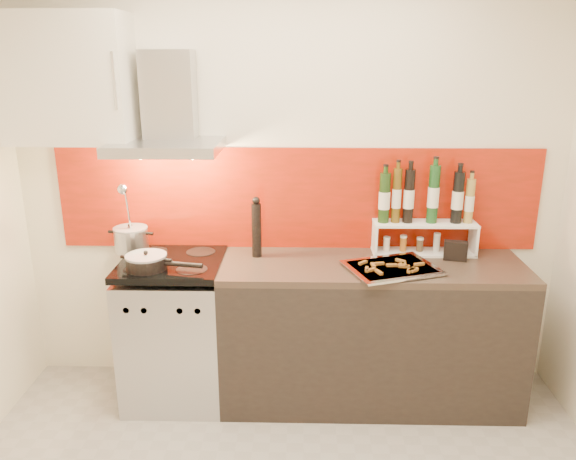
{
  "coord_description": "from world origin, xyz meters",
  "views": [
    {
      "loc": [
        0.07,
        -2.02,
        2.08
      ],
      "look_at": [
        0.0,
        0.95,
        1.15
      ],
      "focal_mm": 35.0,
      "sensor_mm": 36.0,
      "label": 1
    }
  ],
  "objects_px": {
    "range_stove": "(176,331)",
    "counter": "(370,332)",
    "stock_pot": "(131,239)",
    "baking_tray": "(392,268)",
    "pepper_mill": "(257,228)",
    "saute_pan": "(148,262)"
  },
  "relations": [
    {
      "from": "range_stove",
      "to": "counter",
      "type": "distance_m",
      "value": 1.2
    },
    {
      "from": "range_stove",
      "to": "stock_pot",
      "type": "relative_size",
      "value": 4.34
    },
    {
      "from": "counter",
      "to": "baking_tray",
      "type": "relative_size",
      "value": 3.04
    },
    {
      "from": "pepper_mill",
      "to": "baking_tray",
      "type": "relative_size",
      "value": 0.63
    },
    {
      "from": "range_stove",
      "to": "pepper_mill",
      "type": "distance_m",
      "value": 0.82
    },
    {
      "from": "stock_pot",
      "to": "pepper_mill",
      "type": "bearing_deg",
      "value": -3.27
    },
    {
      "from": "counter",
      "to": "pepper_mill",
      "type": "relative_size",
      "value": 4.8
    },
    {
      "from": "range_stove",
      "to": "counter",
      "type": "height_order",
      "value": "range_stove"
    },
    {
      "from": "stock_pot",
      "to": "pepper_mill",
      "type": "distance_m",
      "value": 0.79
    },
    {
      "from": "range_stove",
      "to": "stock_pot",
      "type": "bearing_deg",
      "value": 150.71
    },
    {
      "from": "counter",
      "to": "saute_pan",
      "type": "height_order",
      "value": "saute_pan"
    },
    {
      "from": "counter",
      "to": "pepper_mill",
      "type": "bearing_deg",
      "value": 171.22
    },
    {
      "from": "stock_pot",
      "to": "saute_pan",
      "type": "bearing_deg",
      "value": -59.04
    },
    {
      "from": "stock_pot",
      "to": "saute_pan",
      "type": "distance_m",
      "value": 0.35
    },
    {
      "from": "stock_pot",
      "to": "baking_tray",
      "type": "relative_size",
      "value": 0.35
    },
    {
      "from": "saute_pan",
      "to": "range_stove",
      "type": "bearing_deg",
      "value": 54.58
    },
    {
      "from": "counter",
      "to": "saute_pan",
      "type": "xyz_separation_m",
      "value": [
        -1.3,
        -0.15,
        0.5
      ]
    },
    {
      "from": "range_stove",
      "to": "pepper_mill",
      "type": "relative_size",
      "value": 2.43
    },
    {
      "from": "stock_pot",
      "to": "range_stove",
      "type": "bearing_deg",
      "value": -29.29
    },
    {
      "from": "counter",
      "to": "saute_pan",
      "type": "relative_size",
      "value": 3.99
    },
    {
      "from": "range_stove",
      "to": "counter",
      "type": "xyz_separation_m",
      "value": [
        1.2,
        0.0,
        0.01
      ]
    },
    {
      "from": "counter",
      "to": "stock_pot",
      "type": "relative_size",
      "value": 8.59
    }
  ]
}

